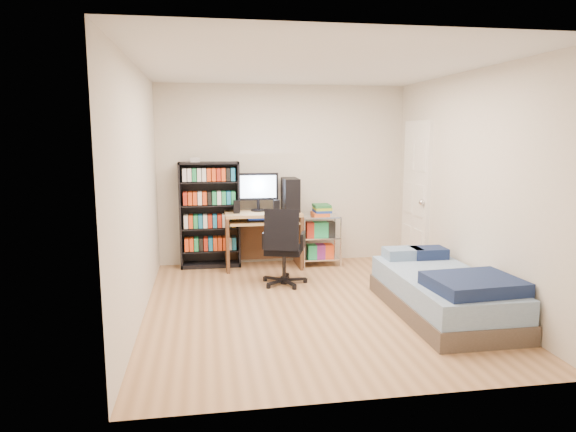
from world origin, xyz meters
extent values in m
cube|color=tan|center=(0.00, 0.00, -0.02)|extent=(3.50, 4.00, 0.04)
cube|color=silver|center=(0.00, 0.00, 2.52)|extent=(3.50, 4.00, 0.04)
cube|color=beige|center=(0.00, 2.02, 1.25)|extent=(3.50, 0.04, 2.50)
cube|color=beige|center=(0.00, -2.02, 1.25)|extent=(3.50, 0.04, 2.50)
cube|color=beige|center=(-1.77, 0.00, 1.25)|extent=(0.04, 4.00, 2.50)
cube|color=beige|center=(1.77, 0.00, 1.25)|extent=(0.04, 4.00, 2.50)
cube|color=black|center=(-1.04, 1.84, 0.73)|extent=(0.82, 0.27, 1.45)
cube|color=black|center=(-1.04, 1.84, 0.23)|extent=(0.76, 0.25, 0.02)
cube|color=#AC2816|center=(-1.04, 1.83, 0.33)|extent=(0.71, 0.22, 0.17)
cube|color=black|center=(-1.04, 1.84, 0.54)|extent=(0.76, 0.25, 0.02)
cube|color=#1875AA|center=(-1.04, 1.83, 0.65)|extent=(0.71, 0.22, 0.17)
cube|color=black|center=(-1.04, 1.84, 0.86)|extent=(0.76, 0.25, 0.02)
cube|color=gold|center=(-1.04, 1.83, 0.97)|extent=(0.71, 0.22, 0.17)
cube|color=black|center=(-1.04, 1.84, 1.18)|extent=(0.76, 0.25, 0.02)
cube|color=#219A58|center=(-1.04, 1.83, 1.28)|extent=(0.71, 0.22, 0.17)
cube|color=silver|center=(-1.22, 1.84, 1.48)|extent=(0.13, 0.11, 0.06)
cube|color=tan|center=(-0.33, 1.69, 0.75)|extent=(1.03, 0.57, 0.04)
cube|color=#3A2A1F|center=(-0.82, 1.69, 0.37)|extent=(0.04, 0.57, 0.73)
cube|color=#3A2A1F|center=(0.17, 1.69, 0.37)|extent=(0.04, 0.57, 0.73)
cube|color=#3A2A1F|center=(-0.33, 1.95, 0.39)|extent=(0.99, 0.03, 0.67)
cube|color=tan|center=(-0.33, 1.61, 0.65)|extent=(0.93, 0.46, 0.03)
cube|color=black|center=(-0.33, 1.59, 0.67)|extent=(0.45, 0.15, 0.03)
cube|color=black|center=(-0.38, 1.81, 1.11)|extent=(0.56, 0.05, 0.37)
cube|color=#CAE4FD|center=(-0.38, 1.78, 1.11)|extent=(0.49, 0.01, 0.31)
cube|color=black|center=(0.06, 1.74, 1.00)|extent=(0.21, 0.43, 0.45)
cube|color=black|center=(-0.69, 1.64, 0.86)|extent=(0.08, 0.08, 0.17)
cube|color=black|center=(-0.15, 1.59, 0.86)|extent=(0.08, 0.08, 0.17)
cylinder|color=black|center=(-0.17, 0.85, 0.24)|extent=(0.04, 0.04, 0.34)
cube|color=black|center=(-0.17, 0.85, 0.43)|extent=(0.54, 0.54, 0.07)
cube|color=black|center=(-0.22, 0.66, 0.71)|extent=(0.43, 0.25, 0.49)
cube|color=black|center=(-0.39, 0.92, 0.55)|extent=(0.11, 0.27, 0.20)
cube|color=black|center=(0.05, 0.78, 0.55)|extent=(0.11, 0.27, 0.20)
cylinder|color=silver|center=(0.22, 1.52, 0.35)|extent=(0.02, 0.02, 0.70)
cylinder|color=silver|center=(0.73, 1.51, 0.35)|extent=(0.02, 0.02, 0.70)
cylinder|color=silver|center=(0.22, 1.88, 0.35)|extent=(0.02, 0.02, 0.70)
cylinder|color=silver|center=(0.74, 1.87, 0.35)|extent=(0.02, 0.02, 0.70)
cube|color=silver|center=(0.48, 1.69, 0.10)|extent=(0.52, 0.37, 0.02)
cube|color=silver|center=(0.48, 1.69, 0.40)|extent=(0.52, 0.37, 0.02)
cube|color=silver|center=(0.48, 1.69, 0.69)|extent=(0.52, 0.37, 0.02)
cube|color=#C74F1C|center=(0.48, 1.69, 0.78)|extent=(0.23, 0.29, 0.16)
cube|color=brown|center=(1.27, -0.47, 0.09)|extent=(0.93, 1.85, 0.19)
cube|color=#84A3C5|center=(1.27, -0.47, 0.30)|extent=(0.89, 1.82, 0.22)
cube|color=#162245|center=(1.31, -0.98, 0.46)|extent=(0.83, 0.70, 0.13)
cube|color=#8FAECA|center=(1.13, 0.28, 0.47)|extent=(0.42, 0.28, 0.12)
cube|color=#162245|center=(1.43, 0.26, 0.47)|extent=(0.39, 0.28, 0.12)
cube|color=#462A16|center=(1.27, -0.51, 0.42)|extent=(0.26, 0.20, 0.01)
cube|color=white|center=(1.73, 1.35, 1.00)|extent=(0.05, 0.80, 2.00)
sphere|color=silver|center=(1.67, 1.03, 0.95)|extent=(0.08, 0.08, 0.08)
camera|label=1|loc=(-1.11, -5.18, 1.83)|focal=32.00mm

